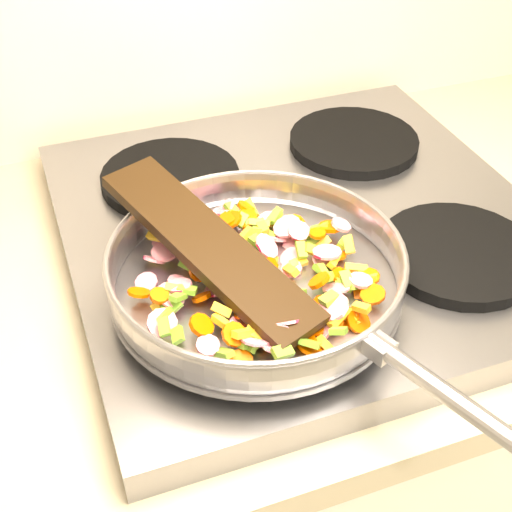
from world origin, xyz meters
name	(u,v)px	position (x,y,z in m)	size (l,w,h in m)	color
cooktop	(303,230)	(-0.70, 1.67, 0.92)	(0.60, 0.60, 0.04)	#939399
grate_fl	(237,309)	(-0.84, 1.52, 0.95)	(0.19, 0.19, 0.02)	black
grate_fr	(458,253)	(-0.56, 1.52, 0.95)	(0.19, 0.19, 0.02)	black
grate_bl	(170,177)	(-0.84, 1.81, 0.95)	(0.19, 0.19, 0.02)	black
grate_br	(354,142)	(-0.56, 1.81, 0.95)	(0.19, 0.19, 0.02)	black
saute_pan	(258,269)	(-0.81, 1.54, 0.98)	(0.36, 0.51, 0.05)	#9E9EA5
vegetable_heap	(261,272)	(-0.80, 1.55, 0.98)	(0.28, 0.27, 0.05)	red
wooden_spatula	(209,246)	(-0.86, 1.57, 1.01)	(0.30, 0.07, 0.01)	black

